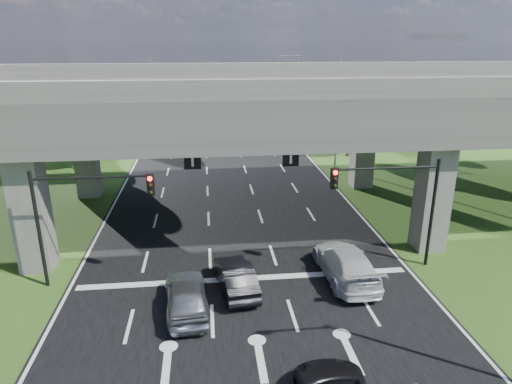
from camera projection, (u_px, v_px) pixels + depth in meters
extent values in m
plane|color=#284716|center=(253.00, 318.00, 20.33)|extent=(160.00, 160.00, 0.00)
cube|color=black|center=(237.00, 229.00, 29.73)|extent=(18.00, 120.00, 0.03)
cube|color=#3C3936|center=(233.00, 101.00, 29.03)|extent=(80.00, 15.00, 2.00)
cube|color=#62605A|center=(242.00, 90.00, 21.73)|extent=(80.00, 0.50, 1.00)
cube|color=#62605A|center=(226.00, 69.00, 35.37)|extent=(80.00, 0.50, 1.00)
cube|color=#62605A|center=(30.00, 207.00, 23.68)|extent=(1.60, 1.60, 7.00)
cube|color=#62605A|center=(86.00, 152.00, 34.96)|extent=(1.60, 1.60, 7.00)
cube|color=#62605A|center=(433.00, 192.00, 26.01)|extent=(1.60, 1.60, 7.00)
cube|color=#62605A|center=(363.00, 145.00, 37.29)|extent=(1.60, 1.60, 7.00)
cube|color=black|center=(193.00, 161.00, 22.83)|extent=(0.85, 0.06, 0.85)
cube|color=black|center=(291.00, 158.00, 23.36)|extent=(0.85, 0.06, 0.85)
cylinder|color=black|center=(432.00, 214.00, 24.18)|extent=(0.18, 0.18, 6.00)
cylinder|color=black|center=(387.00, 168.00, 23.05)|extent=(5.50, 0.12, 0.12)
cube|color=black|center=(334.00, 179.00, 22.72)|extent=(0.35, 0.28, 1.05)
sphere|color=#FF0C05|center=(335.00, 173.00, 22.46)|extent=(0.22, 0.22, 0.22)
cylinder|color=black|center=(39.00, 231.00, 22.06)|extent=(0.18, 0.18, 6.00)
cylinder|color=black|center=(91.00, 178.00, 21.51)|extent=(5.50, 0.12, 0.12)
cube|color=black|center=(151.00, 185.00, 21.77)|extent=(0.35, 0.28, 1.05)
sphere|color=#FF0C05|center=(150.00, 179.00, 21.50)|extent=(0.22, 0.22, 0.22)
cylinder|color=gray|center=(338.00, 115.00, 42.40)|extent=(0.16, 0.16, 10.00)
cylinder|color=gray|center=(324.00, 63.00, 40.73)|extent=(3.00, 0.10, 0.10)
cube|color=gray|center=(308.00, 64.00, 40.60)|extent=(0.60, 0.25, 0.18)
cylinder|color=gray|center=(302.00, 95.00, 57.45)|extent=(0.16, 0.16, 10.00)
cylinder|color=gray|center=(291.00, 56.00, 55.78)|extent=(3.00, 0.10, 0.10)
cube|color=gray|center=(279.00, 57.00, 55.65)|extent=(0.60, 0.25, 0.18)
cylinder|color=black|center=(75.00, 152.00, 42.77)|extent=(0.36, 0.36, 3.30)
sphere|color=#154512|center=(71.00, 120.00, 41.80)|extent=(4.50, 4.50, 4.50)
sphere|color=#154512|center=(73.00, 106.00, 41.12)|extent=(3.60, 3.60, 3.60)
sphere|color=#154512|center=(70.00, 129.00, 42.43)|extent=(3.30, 3.30, 3.30)
cylinder|color=black|center=(66.00, 137.00, 50.05)|extent=(0.36, 0.36, 2.86)
sphere|color=#154512|center=(63.00, 114.00, 49.21)|extent=(3.90, 3.90, 3.90)
sphere|color=#154512|center=(65.00, 103.00, 48.59)|extent=(3.12, 3.12, 3.12)
sphere|color=#154512|center=(62.00, 120.00, 49.80)|extent=(2.86, 2.86, 2.86)
cylinder|color=black|center=(116.00, 121.00, 57.89)|extent=(0.36, 0.36, 3.52)
sphere|color=#154512|center=(114.00, 96.00, 56.86)|extent=(4.80, 4.80, 4.80)
sphere|color=#154512|center=(116.00, 84.00, 56.15)|extent=(3.84, 3.84, 3.84)
sphere|color=#154512|center=(113.00, 103.00, 57.51)|extent=(3.52, 3.52, 3.52)
cylinder|color=black|center=(348.00, 142.00, 47.54)|extent=(0.36, 0.36, 3.08)
sphere|color=#154512|center=(350.00, 115.00, 46.64)|extent=(4.20, 4.20, 4.20)
sphere|color=#154512|center=(356.00, 103.00, 46.00)|extent=(3.36, 3.36, 3.36)
sphere|color=#154512|center=(346.00, 122.00, 47.26)|extent=(3.08, 3.08, 3.08)
cylinder|color=black|center=(352.00, 128.00, 55.42)|extent=(0.36, 0.36, 2.86)
sphere|color=#154512|center=(354.00, 106.00, 54.58)|extent=(3.90, 3.90, 3.90)
sphere|color=#154512|center=(359.00, 97.00, 53.97)|extent=(3.12, 3.12, 3.12)
sphere|color=#154512|center=(350.00, 112.00, 55.18)|extent=(2.86, 2.86, 2.86)
cylinder|color=black|center=(306.00, 116.00, 62.45)|extent=(0.36, 0.36, 3.30)
sphere|color=#154512|center=(307.00, 94.00, 61.49)|extent=(4.50, 4.50, 4.50)
sphere|color=#154512|center=(311.00, 84.00, 60.81)|extent=(3.60, 3.60, 3.60)
sphere|color=#154512|center=(304.00, 100.00, 62.12)|extent=(3.30, 3.30, 3.30)
imported|color=#96989D|center=(186.00, 295.00, 20.60)|extent=(2.28, 4.84, 1.60)
imported|color=black|center=(236.00, 277.00, 22.32)|extent=(2.12, 4.57, 1.45)
imported|color=silver|center=(346.00, 263.00, 23.41)|extent=(2.51, 5.83, 1.67)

